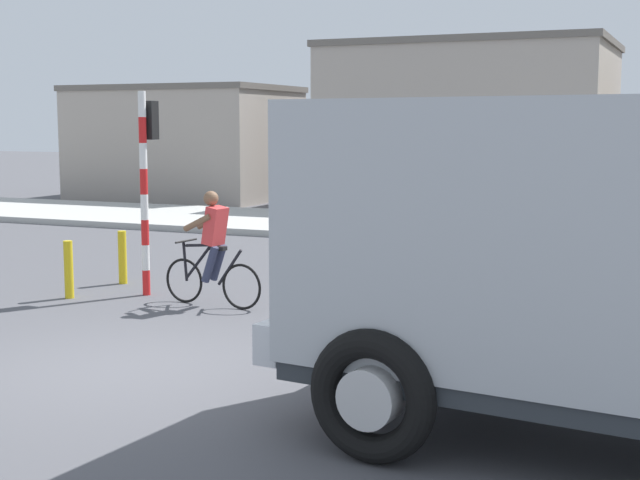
# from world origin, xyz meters

# --- Properties ---
(ground_plane) EXTENTS (120.00, 120.00, 0.00)m
(ground_plane) POSITION_xyz_m (0.00, 0.00, 0.00)
(ground_plane) COLOR #4C4C51
(sidewalk_far) EXTENTS (80.00, 5.00, 0.16)m
(sidewalk_far) POSITION_xyz_m (0.00, 13.49, 0.08)
(sidewalk_far) COLOR #ADADA8
(sidewalk_far) RESTS_ON ground
(truck_foreground) EXTENTS (5.66, 3.28, 2.90)m
(truck_foreground) POSITION_xyz_m (5.13, -0.53, 1.67)
(truck_foreground) COLOR #B2B7BC
(truck_foreground) RESTS_ON ground
(cyclist) EXTENTS (1.72, 0.52, 1.72)m
(cyclist) POSITION_xyz_m (-0.91, 3.32, 0.86)
(cyclist) COLOR black
(cyclist) RESTS_ON ground
(traffic_light_pole) EXTENTS (0.24, 0.43, 3.20)m
(traffic_light_pole) POSITION_xyz_m (-2.33, 3.75, 2.07)
(traffic_light_pole) COLOR red
(traffic_light_pole) RESTS_ON ground
(car_red_near) EXTENTS (4.15, 2.17, 1.60)m
(car_red_near) POSITION_xyz_m (1.68, 7.99, 0.82)
(car_red_near) COLOR #234C9E
(car_red_near) RESTS_ON ground
(bollard_near) EXTENTS (0.14, 0.14, 0.90)m
(bollard_near) POSITION_xyz_m (-3.28, 2.98, 0.45)
(bollard_near) COLOR gold
(bollard_near) RESTS_ON ground
(bollard_far) EXTENTS (0.14, 0.14, 0.90)m
(bollard_far) POSITION_xyz_m (-3.28, 4.38, 0.45)
(bollard_far) COLOR gold
(bollard_far) RESTS_ON ground
(building_corner_left) EXTENTS (7.32, 5.22, 4.00)m
(building_corner_left) POSITION_xyz_m (-11.60, 19.85, 2.00)
(building_corner_left) COLOR #9E9389
(building_corner_left) RESTS_ON ground
(building_mid_block) EXTENTS (8.56, 6.51, 5.19)m
(building_mid_block) POSITION_xyz_m (-1.30, 20.37, 2.60)
(building_mid_block) COLOR #9E9389
(building_mid_block) RESTS_ON ground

